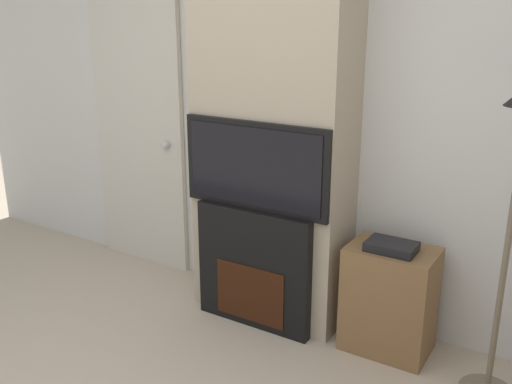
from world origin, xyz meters
TOP-DOWN VIEW (x-y plane):
  - wall_back at (0.00, 2.03)m, footprint 6.00×0.06m
  - chimney_breast at (0.00, 1.81)m, footprint 0.96×0.38m
  - fireplace at (0.00, 1.61)m, footprint 0.76×0.15m
  - television at (0.00, 1.61)m, footprint 0.94×0.07m
  - media_stand at (0.79, 1.76)m, footprint 0.48×0.33m
  - entry_door at (-1.24, 1.97)m, footprint 0.81×0.09m

SIDE VIEW (x-z plane):
  - media_stand at x=0.79m, z-range -0.02..0.65m
  - fireplace at x=0.00m, z-range 0.00..0.75m
  - entry_door at x=-1.24m, z-range 0.00..1.99m
  - television at x=0.00m, z-range 0.75..1.27m
  - wall_back at x=0.00m, z-range 0.00..2.70m
  - chimney_breast at x=0.00m, z-range 0.00..2.70m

